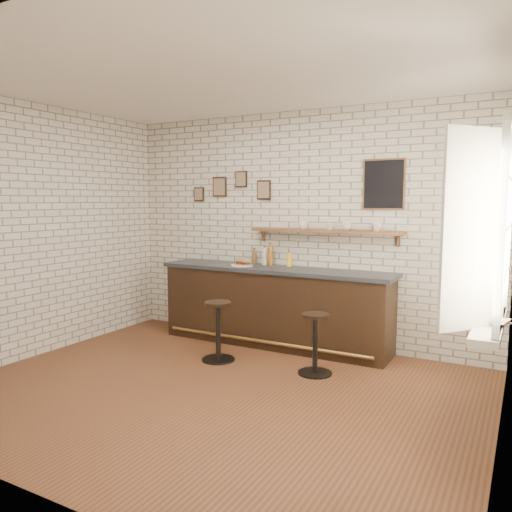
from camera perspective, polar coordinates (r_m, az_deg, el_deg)
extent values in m
plane|color=brown|center=(5.09, -4.76, -15.09)|extent=(5.00, 5.00, 0.00)
cube|color=black|center=(6.46, 2.10, -5.98)|extent=(3.00, 0.58, 0.96)
cube|color=#2D333A|center=(6.37, 2.12, -1.54)|extent=(3.10, 0.62, 0.05)
cylinder|color=olive|center=(6.28, 0.76, -9.74)|extent=(2.79, 0.04, 0.04)
cylinder|color=white|center=(6.52, -1.60, -1.08)|extent=(0.28, 0.28, 0.01)
cylinder|color=#DFB54E|center=(6.51, -1.00, -1.03)|extent=(0.05, 0.05, 0.00)
cylinder|color=#DFB54E|center=(6.50, -1.42, -1.04)|extent=(0.05, 0.05, 0.00)
cylinder|color=#DFB54E|center=(6.64, -2.03, -0.89)|extent=(0.06, 0.06, 0.00)
cylinder|color=#DFB54E|center=(6.53, -1.21, -1.00)|extent=(0.06, 0.06, 0.00)
cylinder|color=#DFB54E|center=(6.54, -2.72, -1.00)|extent=(0.06, 0.06, 0.00)
cylinder|color=#DFB54E|center=(6.49, -1.07, -1.05)|extent=(0.04, 0.04, 0.00)
cylinder|color=#DFB54E|center=(6.47, -1.90, -1.08)|extent=(0.05, 0.05, 0.00)
cylinder|color=#DFB54E|center=(6.52, -2.64, -1.02)|extent=(0.04, 0.04, 0.00)
cylinder|color=#DFB54E|center=(6.61, -2.75, -0.92)|extent=(0.05, 0.05, 0.00)
cylinder|color=#DFB54E|center=(6.45, -1.49, -1.10)|extent=(0.06, 0.06, 0.00)
cylinder|color=#DFB54E|center=(6.60, -2.28, -0.93)|extent=(0.04, 0.04, 0.00)
cylinder|color=brown|center=(6.71, -0.20, -0.20)|extent=(0.07, 0.07, 0.17)
cylinder|color=brown|center=(6.70, -0.20, 0.67)|extent=(0.02, 0.02, 0.04)
cylinder|color=black|center=(6.70, -0.20, 0.88)|extent=(0.03, 0.03, 0.01)
cylinder|color=white|center=(6.64, 0.99, -0.18)|extent=(0.06, 0.06, 0.19)
cylinder|color=white|center=(6.63, 1.00, 0.81)|extent=(0.02, 0.02, 0.04)
cylinder|color=black|center=(6.62, 1.00, 1.04)|extent=(0.03, 0.03, 0.01)
cylinder|color=#9A5C18|center=(6.60, 1.64, -0.04)|extent=(0.07, 0.07, 0.23)
cylinder|color=#9A5C18|center=(6.58, 1.65, 1.18)|extent=(0.02, 0.02, 0.05)
cylinder|color=black|center=(6.58, 1.65, 1.46)|extent=(0.03, 0.03, 0.01)
cylinder|color=yellow|center=(6.48, 3.84, -0.50)|extent=(0.06, 0.06, 0.16)
cylinder|color=yellow|center=(6.47, 3.84, 0.33)|extent=(0.03, 0.03, 0.03)
cylinder|color=maroon|center=(6.47, 3.84, 0.52)|extent=(0.03, 0.03, 0.01)
cylinder|color=black|center=(5.98, -4.33, -11.69)|extent=(0.39, 0.39, 0.02)
cylinder|color=black|center=(5.89, -4.35, -8.65)|extent=(0.06, 0.06, 0.64)
cylinder|color=black|center=(5.81, -4.38, -5.42)|extent=(0.31, 0.31, 0.04)
cylinder|color=black|center=(5.57, 6.74, -13.12)|extent=(0.37, 0.37, 0.02)
cylinder|color=black|center=(5.47, 6.78, -10.04)|extent=(0.06, 0.06, 0.61)
cylinder|color=black|center=(5.39, 6.83, -6.76)|extent=(0.29, 0.29, 0.04)
cube|color=brown|center=(6.27, 7.85, 2.82)|extent=(2.00, 0.18, 0.04)
cube|color=brown|center=(6.71, 0.85, 2.42)|extent=(0.03, 0.04, 0.16)
cube|color=brown|center=(6.08, 16.03, 1.77)|extent=(0.03, 0.04, 0.16)
imported|color=white|center=(6.37, 5.45, 3.50)|extent=(0.16, 0.16, 0.09)
imported|color=white|center=(6.24, 8.38, 3.37)|extent=(0.13, 0.13, 0.09)
imported|color=white|center=(6.17, 10.32, 3.34)|extent=(0.12, 0.12, 0.09)
imported|color=white|center=(6.06, 13.62, 3.22)|extent=(0.13, 0.13, 0.10)
cube|color=black|center=(7.06, -4.18, 7.88)|extent=(0.22, 0.02, 0.28)
cube|color=black|center=(6.88, -1.71, 8.77)|extent=(0.18, 0.02, 0.22)
cube|color=black|center=(6.70, 0.90, 7.55)|extent=(0.20, 0.02, 0.26)
cube|color=black|center=(7.25, -6.51, 7.03)|extent=(0.16, 0.02, 0.20)
cube|color=black|center=(6.12, 14.40, 7.93)|extent=(0.46, 0.02, 0.56)
cube|color=white|center=(4.36, 25.17, -7.00)|extent=(0.20, 1.35, 0.06)
cube|color=white|center=(4.28, 27.10, 12.89)|extent=(0.05, 1.30, 0.06)
cube|color=white|center=(4.36, 26.09, -7.06)|extent=(0.05, 1.30, 0.06)
cube|color=white|center=(3.66, 26.21, 2.38)|extent=(0.05, 0.06, 1.50)
cube|color=white|center=(4.85, 26.87, 3.17)|extent=(0.05, 0.06, 1.50)
cube|color=white|center=(3.96, 24.25, 2.73)|extent=(0.40, 0.46, 1.46)
cube|color=white|center=(4.56, 24.85, 3.11)|extent=(0.40, 0.46, 1.46)
imported|color=tan|center=(4.27, 24.85, -6.70)|extent=(0.22, 0.25, 0.02)
imported|color=tan|center=(4.23, 24.83, -6.58)|extent=(0.19, 0.24, 0.02)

